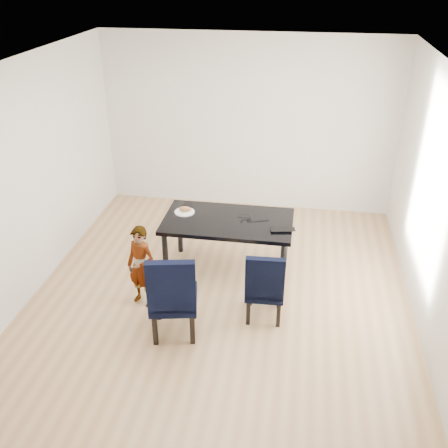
% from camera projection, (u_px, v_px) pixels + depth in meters
% --- Properties ---
extents(floor, '(4.50, 5.00, 0.01)m').
position_uv_depth(floor, '(221.00, 293.00, 6.10)').
color(floor, tan).
rests_on(floor, ground).
extents(ceiling, '(4.50, 5.00, 0.01)m').
position_uv_depth(ceiling, '(221.00, 65.00, 4.81)').
color(ceiling, white).
rests_on(ceiling, wall_back).
extents(wall_back, '(4.50, 0.01, 2.70)m').
position_uv_depth(wall_back, '(248.00, 125.00, 7.63)').
color(wall_back, silver).
rests_on(wall_back, ground).
extents(wall_front, '(4.50, 0.01, 2.70)m').
position_uv_depth(wall_front, '(158.00, 350.00, 3.28)').
color(wall_front, white).
rests_on(wall_front, ground).
extents(wall_left, '(0.01, 5.00, 2.70)m').
position_uv_depth(wall_left, '(29.00, 179.00, 5.78)').
color(wall_left, white).
rests_on(wall_left, ground).
extents(wall_right, '(0.01, 5.00, 2.70)m').
position_uv_depth(wall_right, '(436.00, 207.00, 5.14)').
color(wall_right, white).
rests_on(wall_right, ground).
extents(dining_table, '(1.60, 0.90, 0.75)m').
position_uv_depth(dining_table, '(228.00, 246.00, 6.36)').
color(dining_table, black).
rests_on(dining_table, floor).
extents(chair_left, '(0.58, 0.60, 1.03)m').
position_uv_depth(chair_left, '(173.00, 292.00, 5.25)').
color(chair_left, black).
rests_on(chair_left, floor).
extents(chair_right, '(0.44, 0.46, 0.88)m').
position_uv_depth(chair_right, '(265.00, 284.00, 5.52)').
color(chair_right, black).
rests_on(chair_right, floor).
extents(child, '(0.43, 0.35, 1.01)m').
position_uv_depth(child, '(141.00, 267.00, 5.70)').
color(child, orange).
rests_on(child, floor).
extents(plate, '(0.28, 0.28, 0.01)m').
position_uv_depth(plate, '(184.00, 212.00, 6.35)').
color(plate, white).
rests_on(plate, dining_table).
extents(sandwich, '(0.17, 0.11, 0.06)m').
position_uv_depth(sandwich, '(185.00, 209.00, 6.34)').
color(sandwich, '#9E6438').
rests_on(sandwich, plate).
extents(laptop, '(0.32, 0.24, 0.02)m').
position_uv_depth(laptop, '(282.00, 228.00, 5.96)').
color(laptop, black).
rests_on(laptop, dining_table).
extents(cable_tangle, '(0.16, 0.16, 0.01)m').
position_uv_depth(cable_tangle, '(246.00, 221.00, 6.14)').
color(cable_tangle, black).
rests_on(cable_tangle, dining_table).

